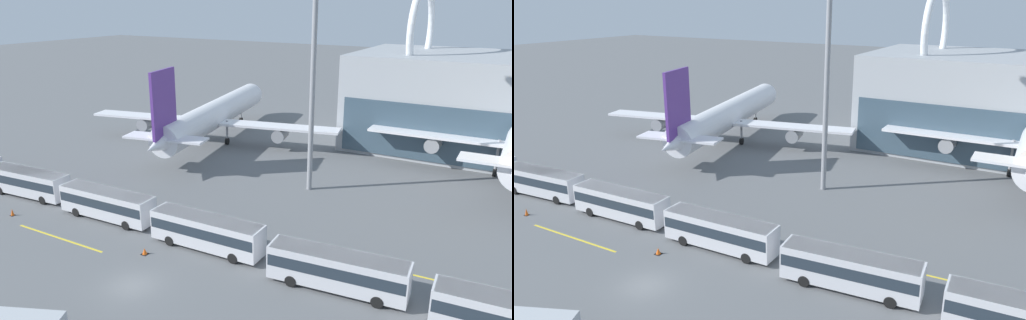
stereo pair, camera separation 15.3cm
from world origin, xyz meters
The scene contains 11 objects.
ground_plane centered at (0.00, 0.00, 0.00)m, with size 440.00×440.00×0.00m, color slate.
airliner_at_gate_near centered at (-19.39, 39.23, 4.47)m, with size 42.19×42.77×14.08m.
shuttle_bus_1 centered at (-24.88, 8.50, 1.91)m, with size 11.70×3.48×3.26m.
shuttle_bus_2 centered at (-11.61, 8.57, 1.91)m, with size 11.61×3.00×3.26m.
shuttle_bus_3 centered at (1.67, 8.41, 1.91)m, with size 11.60×2.90×3.26m.
shuttle_bus_4 centered at (14.95, 8.06, 1.91)m, with size 11.72×3.64×3.26m.
floodlight_mast centered at (3.54, 27.71, 17.56)m, with size 2.17×2.17×30.31m.
lane_stripe_2 centered at (-12.46, 2.74, 0.00)m, with size 11.92×0.25×0.01m, color yellow.
lane_stripe_3 centered at (22.16, 13.65, 0.00)m, with size 8.44×0.25×0.01m, color yellow.
traffic_cone_0 centered at (-21.41, 3.83, 0.38)m, with size 0.50×0.50×0.79m.
traffic_cone_1 centered at (-2.77, 4.57, 0.30)m, with size 0.63×0.63×0.62m.
Camera 1 is at (27.30, -26.21, 22.84)m, focal length 35.00 mm.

